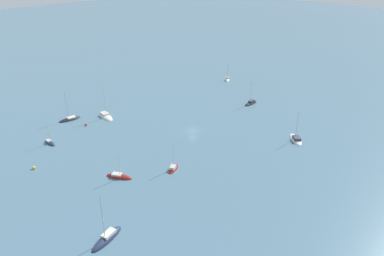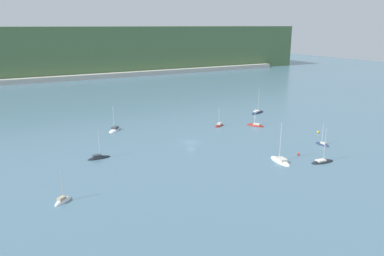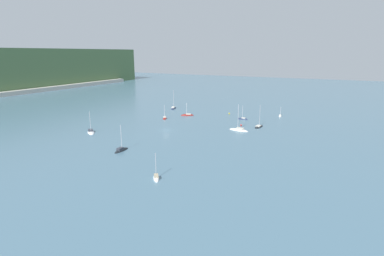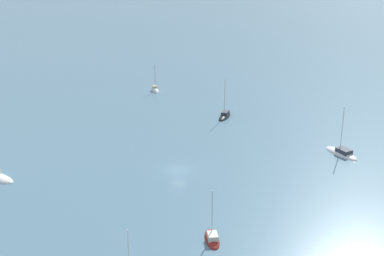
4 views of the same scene
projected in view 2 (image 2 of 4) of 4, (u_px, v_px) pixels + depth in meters
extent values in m
plane|color=slate|center=(190.00, 142.00, 120.07)|extent=(600.00, 600.00, 0.00)
cube|color=#4C6B42|center=(67.00, 50.00, 284.61)|extent=(383.14, 70.87, 35.21)
cube|color=#B7B2A8|center=(80.00, 77.00, 255.81)|extent=(325.67, 6.00, 3.31)
ellipsoid|color=black|center=(322.00, 162.00, 102.46)|extent=(7.44, 3.10, 1.41)
cube|color=silver|center=(321.00, 161.00, 102.08)|extent=(2.76, 1.93, 0.45)
cylinder|color=#B2B2B7|center=(325.00, 145.00, 101.26)|extent=(0.14, 0.14, 9.32)
ellipsoid|color=white|center=(280.00, 161.00, 103.11)|extent=(4.00, 8.77, 1.51)
cube|color=beige|center=(282.00, 160.00, 102.29)|extent=(2.41, 3.29, 0.78)
cylinder|color=silver|center=(281.00, 141.00, 101.98)|extent=(0.14, 0.14, 10.53)
ellipsoid|color=maroon|center=(219.00, 126.00, 139.28)|extent=(5.33, 4.01, 1.26)
cube|color=beige|center=(220.00, 124.00, 139.40)|extent=(2.21, 1.99, 0.81)
cylinder|color=silver|center=(219.00, 117.00, 138.09)|extent=(0.14, 0.14, 6.67)
ellipsoid|color=maroon|center=(255.00, 126.00, 139.42)|extent=(5.22, 6.72, 1.75)
cube|color=beige|center=(257.00, 124.00, 138.96)|extent=(2.47, 2.78, 0.51)
cylinder|color=silver|center=(255.00, 116.00, 138.62)|extent=(0.14, 0.14, 6.22)
ellipsoid|color=silver|center=(115.00, 130.00, 133.42)|extent=(6.73, 7.42, 1.30)
cube|color=#333842|center=(115.00, 128.00, 133.78)|extent=(3.11, 3.23, 0.85)
cylinder|color=silver|center=(113.00, 118.00, 131.84)|extent=(0.14, 0.14, 8.49)
ellipsoid|color=white|center=(63.00, 202.00, 79.55)|extent=(4.67, 4.10, 1.82)
cube|color=tan|center=(61.00, 199.00, 78.97)|extent=(1.99, 1.88, 0.82)
cylinder|color=#B2B2B7|center=(62.00, 185.00, 78.77)|extent=(0.14, 0.14, 6.41)
ellipsoid|color=black|center=(99.00, 158.00, 105.41)|extent=(6.55, 2.06, 1.41)
cube|color=#333842|center=(97.00, 156.00, 104.95)|extent=(2.37, 1.39, 0.80)
cylinder|color=silver|center=(99.00, 143.00, 104.35)|extent=(0.14, 0.14, 8.31)
ellipsoid|color=#232D4C|center=(258.00, 113.00, 159.69)|extent=(8.38, 4.46, 1.94)
cube|color=silver|center=(257.00, 111.00, 159.01)|extent=(3.23, 2.30, 0.70)
cylinder|color=#B2B2B7|center=(259.00, 100.00, 158.49)|extent=(0.14, 0.14, 10.08)
ellipsoid|color=#232D4C|center=(322.00, 145.00, 117.33)|extent=(1.79, 5.08, 1.46)
cube|color=beige|center=(323.00, 143.00, 116.82)|extent=(1.17, 1.86, 0.54)
cylinder|color=silver|center=(323.00, 134.00, 116.60)|extent=(0.14, 0.14, 6.23)
sphere|color=red|center=(298.00, 154.00, 108.08)|extent=(0.71, 0.71, 0.71)
sphere|color=yellow|center=(318.00, 132.00, 130.04)|extent=(0.77, 0.77, 0.77)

